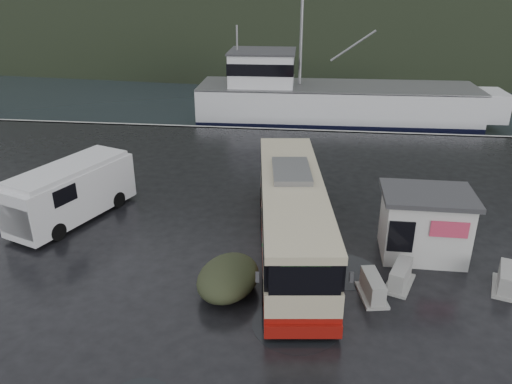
# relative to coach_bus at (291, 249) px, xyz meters

# --- Properties ---
(ground) EXTENTS (160.00, 160.00, 0.00)m
(ground) POSITION_rel_coach_bus_xyz_m (-2.27, -1.97, 0.00)
(ground) COLOR black
(ground) RESTS_ON ground
(harbor_water) EXTENTS (300.00, 180.00, 0.02)m
(harbor_water) POSITION_rel_coach_bus_xyz_m (-2.27, 108.03, 0.00)
(harbor_water) COLOR black
(harbor_water) RESTS_ON ground
(quay_edge) EXTENTS (160.00, 0.60, 1.50)m
(quay_edge) POSITION_rel_coach_bus_xyz_m (-2.27, 18.03, 0.00)
(quay_edge) COLOR #999993
(quay_edge) RESTS_ON ground
(coach_bus) EXTENTS (4.39, 12.25, 3.39)m
(coach_bus) POSITION_rel_coach_bus_xyz_m (0.00, 0.00, 0.00)
(coach_bus) COLOR #C0B491
(coach_bus) RESTS_ON ground
(white_van) EXTENTS (4.47, 6.95, 2.75)m
(white_van) POSITION_rel_coach_bus_xyz_m (-10.58, 1.77, 0.00)
(white_van) COLOR silver
(white_van) RESTS_ON ground
(waste_bin_left) EXTENTS (1.14, 1.14, 1.29)m
(waste_bin_left) POSITION_rel_coach_bus_xyz_m (1.06, -4.27, 0.00)
(waste_bin_left) COLOR #12681D
(waste_bin_left) RESTS_ON ground
(waste_bin_right) EXTENTS (1.48, 1.48, 1.62)m
(waste_bin_right) POSITION_rel_coach_bus_xyz_m (-0.28, -1.65, 0.00)
(waste_bin_right) COLOR #12681D
(waste_bin_right) RESTS_ON ground
(dome_tent) EXTENTS (2.70, 3.41, 1.21)m
(dome_tent) POSITION_rel_coach_bus_xyz_m (-2.16, -3.38, 0.00)
(dome_tent) COLOR #2D331E
(dome_tent) RESTS_ON ground
(ticket_kiosk) EXTENTS (3.69, 2.81, 2.86)m
(ticket_kiosk) POSITION_rel_coach_bus_xyz_m (5.47, 0.22, 0.00)
(ticket_kiosk) COLOR silver
(ticket_kiosk) RESTS_ON ground
(jersey_barrier_a) EXTENTS (1.15, 1.83, 0.85)m
(jersey_barrier_a) POSITION_rel_coach_bus_xyz_m (3.15, -3.11, 0.00)
(jersey_barrier_a) COLOR #999993
(jersey_barrier_a) RESTS_ON ground
(jersey_barrier_b) EXTENTS (1.44, 1.94, 0.87)m
(jersey_barrier_b) POSITION_rel_coach_bus_xyz_m (4.26, -2.23, 0.00)
(jersey_barrier_b) COLOR #999993
(jersey_barrier_b) RESTS_ON ground
(jersey_barrier_c) EXTENTS (1.38, 1.92, 0.87)m
(jersey_barrier_c) POSITION_rel_coach_bus_xyz_m (8.18, -2.01, 0.00)
(jersey_barrier_c) COLOR #999993
(jersey_barrier_c) RESTS_ON ground
(fishing_trawler) EXTENTS (28.30, 6.85, 11.26)m
(fishing_trawler) POSITION_rel_coach_bus_xyz_m (2.63, 24.75, 0.00)
(fishing_trawler) COLOR silver
(fishing_trawler) RESTS_ON ground
(puddles) EXTENTS (12.42, 12.66, 0.01)m
(puddles) POSITION_rel_coach_bus_xyz_m (2.21, -2.67, 0.01)
(puddles) COLOR black
(puddles) RESTS_ON ground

